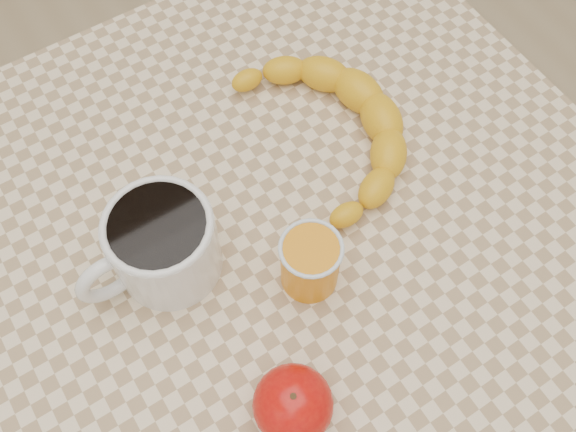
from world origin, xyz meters
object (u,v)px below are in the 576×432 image
table (288,255)px  apple (293,404)px  coffee_mug (161,244)px  banana (330,129)px  orange_juice_glass (310,262)px

table → apple: bearing=-121.3°
table → coffee_mug: (-0.14, 0.03, 0.14)m
table → coffee_mug: 0.20m
banana → table: bearing=-134.6°
orange_juice_glass → banana: 0.18m
orange_juice_glass → banana: bearing=49.0°
orange_juice_glass → apple: (-0.09, -0.11, -0.00)m
orange_juice_glass → banana: size_ratio=0.23×
table → orange_juice_glass: 0.14m
table → orange_juice_glass: (-0.02, -0.07, 0.13)m
apple → table: bearing=58.7°
orange_juice_glass → banana: orange_juice_glass is taller
apple → banana: size_ratio=0.27×
apple → orange_juice_glass: bearing=50.2°
coffee_mug → orange_juice_glass: 0.16m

